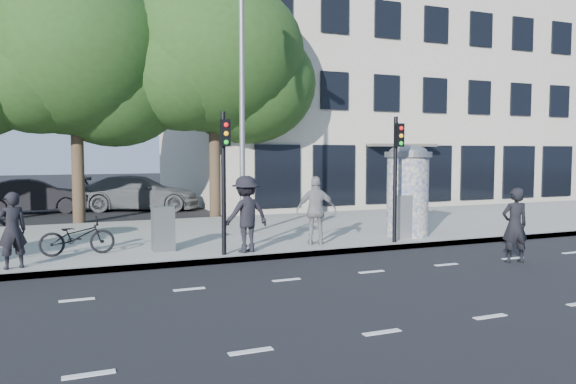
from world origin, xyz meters
name	(u,v)px	position (x,y,z in m)	size (l,w,h in m)	color
ground	(316,296)	(0.00, 0.00, 0.00)	(120.00, 120.00, 0.00)	black
sidewalk	(209,235)	(0.00, 7.50, 0.07)	(40.00, 8.00, 0.15)	gray
curb	(252,258)	(0.00, 3.55, 0.07)	(40.00, 0.10, 0.16)	slate
lane_dash_near	(382,332)	(0.00, -2.20, 0.00)	(32.00, 0.12, 0.01)	silver
lane_dash_far	(286,280)	(0.00, 1.40, 0.00)	(32.00, 0.12, 0.01)	silver
ad_column_right	(408,189)	(5.20, 4.70, 1.54)	(1.36, 1.36, 2.65)	beige
traffic_pole_near	(224,168)	(-0.60, 3.79, 2.23)	(0.22, 0.31, 3.40)	black
traffic_pole_far	(396,166)	(4.20, 3.79, 2.23)	(0.22, 0.31, 3.40)	black
street_lamp	(243,76)	(0.80, 6.63, 4.79)	(0.25, 0.93, 8.00)	slate
tree_near_left	(75,55)	(-3.50, 12.70, 6.06)	(6.80, 6.80, 8.97)	#38281C
tree_center	(214,55)	(1.50, 12.30, 6.31)	(7.00, 7.00, 9.30)	#38281C
building	(354,94)	(12.00, 19.99, 5.99)	(20.30, 15.85, 12.00)	#B4AB97
ped_b	(12,230)	(-5.16, 4.01, 0.96)	(0.59, 0.39, 1.62)	black
ped_d	(246,214)	(0.00, 3.98, 1.09)	(1.21, 0.69, 1.87)	black
ped_e	(316,210)	(2.06, 4.31, 1.06)	(1.07, 0.61, 1.82)	gray
man_road	(515,225)	(5.66, 1.02, 0.88)	(0.64, 0.42, 1.77)	black
bicycle	(77,236)	(-3.84, 5.15, 0.60)	(1.71, 0.60, 0.90)	black
cabinet_left	(163,229)	(-1.85, 4.92, 0.70)	(0.53, 0.38, 1.10)	slate
cabinet_right	(407,216)	(4.94, 4.36, 0.77)	(0.59, 0.43, 1.24)	gray
car_mid	(34,196)	(-5.13, 16.95, 0.72)	(4.38, 1.53, 1.44)	black
car_right	(139,193)	(-0.83, 16.58, 0.77)	(5.30, 2.16, 1.54)	slate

